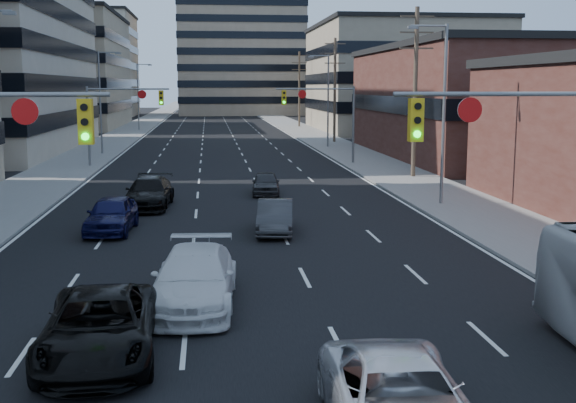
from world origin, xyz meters
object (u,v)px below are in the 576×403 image
(white_van, at_px, (194,279))
(silver_suv, at_px, (400,403))
(black_pickup, at_px, (99,327))
(sedan_blue, at_px, (112,214))

(white_van, bearing_deg, silver_suv, -62.00)
(black_pickup, height_order, sedan_blue, sedan_blue)
(white_van, bearing_deg, sedan_blue, 112.69)
(silver_suv, bearing_deg, white_van, 116.06)
(white_van, height_order, silver_suv, white_van)
(black_pickup, xyz_separation_m, sedan_blue, (-1.57, 14.33, 0.02))
(black_pickup, distance_m, sedan_blue, 14.42)
(sedan_blue, bearing_deg, silver_suv, -65.43)
(silver_suv, bearing_deg, sedan_blue, 113.09)
(black_pickup, height_order, white_van, white_van)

